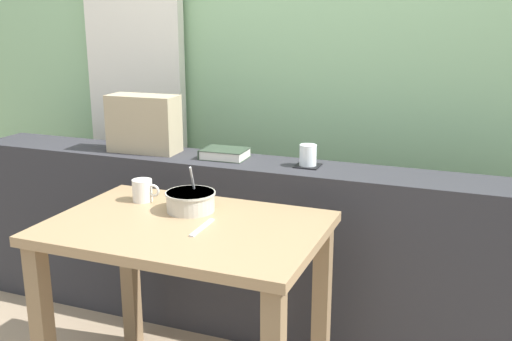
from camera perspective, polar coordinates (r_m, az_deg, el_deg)
outdoor_backdrop at (r=2.94m, az=4.00°, el=14.88°), size 4.80×0.08×2.80m
curtain_left_panel at (r=3.22m, az=-11.72°, el=11.96°), size 0.56×0.06×2.50m
dark_console_ledge at (r=2.64m, az=0.06°, el=-7.54°), size 2.80×0.28×0.79m
breakfast_table at (r=2.09m, az=-6.76°, el=-8.43°), size 0.94×0.64×0.71m
coaster_square at (r=2.45m, az=5.03°, el=0.46°), size 0.10×0.10×0.00m
juice_glass at (r=2.44m, az=5.05°, el=1.41°), size 0.07×0.07×0.09m
closed_book at (r=2.58m, az=-3.08°, el=1.65°), size 0.20×0.15×0.04m
throw_pillow at (r=2.73m, az=-10.81°, el=4.48°), size 0.33×0.15×0.26m
soup_bowl at (r=2.15m, az=-6.35°, el=-2.97°), size 0.18×0.18×0.17m
fork_utensil at (r=1.99m, az=-5.23°, el=-5.51°), size 0.02×0.17×0.01m
ceramic_mug at (r=2.29m, az=-10.90°, el=-1.90°), size 0.11×0.08×0.08m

